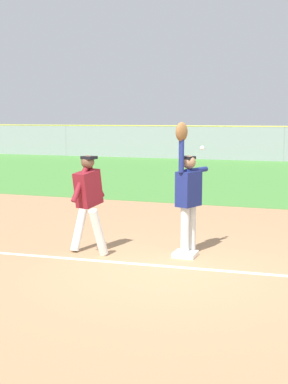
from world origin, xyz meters
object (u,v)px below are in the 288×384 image
first_base (185,254)px  runner (88,197)px  baseball (202,148)px  parked_car_tan (189,143)px  parked_car_blue (267,145)px  fielder (188,191)px

first_base → runner: 1.93m
baseball → parked_car_tan: baseball is taller
baseball → parked_car_tan: bearing=105.0°
runner → parked_car_tan: size_ratio=0.38×
parked_car_tan → parked_car_blue: bearing=-2.3°
first_base → fielder: bearing=90.1°
first_base → parked_car_tan: (-6.48, 25.26, 0.63)m
runner → baseball: bearing=40.2°
first_base → baseball: bearing=71.8°
fielder → parked_car_blue: size_ratio=0.50×
fielder → parked_car_tan: size_ratio=0.50×
first_base → fielder: fielder is taller
first_base → parked_car_tan: size_ratio=0.08×
first_base → parked_car_tan: parked_car_tan is taller
parked_car_blue → first_base: bearing=-93.3°
runner → baseball: size_ratio=23.24×
baseball → parked_car_tan: 25.68m
first_base → runner: runner is taller
fielder → parked_car_blue: (-1.37, 24.51, -0.45)m
first_base → runner: bearing=-167.2°
first_base → fielder: (-0.00, 0.13, 1.08)m
baseball → first_base: bearing=-108.2°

